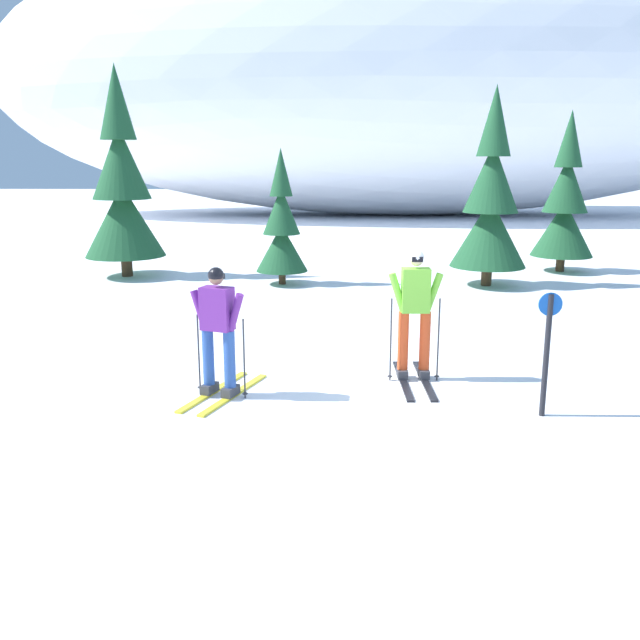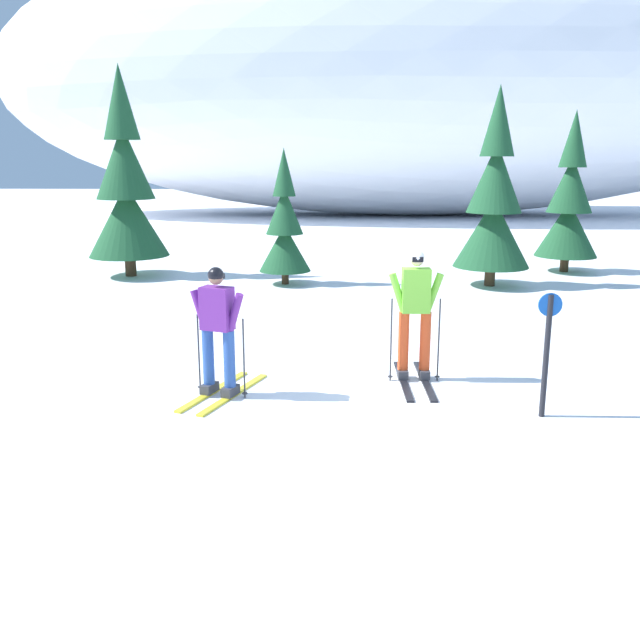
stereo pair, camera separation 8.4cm
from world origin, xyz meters
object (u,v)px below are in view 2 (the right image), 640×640
Objects in this scene: skier_lime_jacket at (415,313)px; skier_purple_jacket at (218,330)px; pine_tree_center at (494,204)px; trail_marker_post at (547,348)px; pine_tree_center_right at (569,206)px; pine_tree_center_left at (285,228)px; pine_tree_far_left at (126,190)px.

skier_lime_jacket is 2.73m from skier_purple_jacket.
skier_lime_jacket is 0.39× the size of pine_tree_center.
trail_marker_post is (-1.15, -8.76, -1.11)m from pine_tree_center.
skier_purple_jacket is 0.41× the size of pine_tree_center_right.
skier_purple_jacket is 0.53× the size of pine_tree_center_left.
pine_tree_center is (9.24, -1.11, -0.27)m from pine_tree_far_left.
pine_tree_center_left is (0.17, 8.21, 0.49)m from skier_purple_jacket.
skier_lime_jacket is at bearing -51.93° from pine_tree_far_left.
pine_tree_center_left reaches higher than trail_marker_post.
pine_tree_far_left is (-4.04, 9.26, 1.35)m from skier_purple_jacket.
skier_purple_jacket is 10.20m from pine_tree_far_left.
pine_tree_center_right is at bearing 62.15° from skier_lime_jacket.
skier_purple_jacket is 1.15× the size of trail_marker_post.
trail_marker_post is at bearing -8.44° from skier_purple_jacket.
skier_lime_jacket reaches higher than trail_marker_post.
pine_tree_center reaches higher than trail_marker_post.
pine_tree_center_left is 9.64m from trail_marker_post.
trail_marker_post is (-3.64, -10.96, -0.93)m from pine_tree_center_right.
pine_tree_center_right is (2.49, 2.20, -0.18)m from pine_tree_center.
pine_tree_far_left is 9.31m from pine_tree_center.
pine_tree_center_left is at bearing 88.84° from skier_purple_jacket.
pine_tree_center_right is at bearing 71.63° from trail_marker_post.
skier_lime_jacket reaches higher than skier_purple_jacket.
skier_purple_jacket is at bearing -66.46° from pine_tree_far_left.
pine_tree_center_left reaches higher than skier_purple_jacket.
trail_marker_post is at bearing -97.50° from pine_tree_center.
pine_tree_far_left is 12.83m from trail_marker_post.
skier_purple_jacket is (-2.62, -0.77, -0.07)m from skier_lime_jacket.
skier_lime_jacket is 10.87m from pine_tree_far_left.
pine_tree_center_right is (7.69, 10.36, 0.91)m from skier_purple_jacket.
pine_tree_center_right reaches higher than pine_tree_center_left.
pine_tree_center_left is 0.77× the size of pine_tree_center_right.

